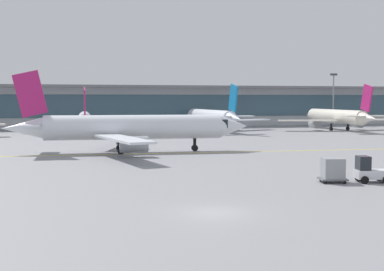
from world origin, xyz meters
name	(u,v)px	position (x,y,z in m)	size (l,w,h in m)	color
ground_plane	(215,212)	(0.00, 0.00, 0.00)	(400.00, 400.00, 0.00)	gray
taxiway_centreline_stripe	(137,154)	(0.42, 32.85, 0.00)	(110.00, 0.36, 0.01)	yellow
terminal_concourse	(96,106)	(0.00, 92.12, 4.92)	(167.58, 11.00, 9.60)	#B2B7BC
gate_airplane_2	(85,120)	(-3.62, 72.43, 2.58)	(24.15, 25.98, 8.61)	white
gate_airplane_3	(211,117)	(21.84, 73.09, 2.81)	(26.20, 28.29, 9.36)	silver
gate_airplane_4	(337,117)	(47.74, 68.09, 2.81)	(26.29, 28.23, 9.36)	silver
taxiing_regional_jet	(131,128)	(0.03, 34.88, 3.00)	(30.24, 28.05, 10.01)	silver
baggage_tug	(369,171)	(15.13, 7.27, 0.89)	(2.85, 2.09, 2.10)	silver
cargo_dolly_lead	(333,169)	(12.26, 7.93, 1.05)	(2.40, 2.03, 1.94)	#595B60
apron_light_mast_1	(333,97)	(56.36, 84.52, 7.00)	(1.80, 0.36, 12.66)	gray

